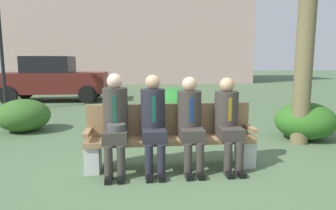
{
  "coord_description": "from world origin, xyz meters",
  "views": [
    {
      "loc": [
        -0.57,
        -3.84,
        1.52
      ],
      "look_at": [
        -0.05,
        0.62,
        0.85
      ],
      "focal_mm": 31.72,
      "sensor_mm": 36.0,
      "label": 1
    }
  ],
  "objects_px": {
    "shrub_far_lawn": "(305,121)",
    "parked_car_near": "(53,79)",
    "building_backdrop": "(133,19)",
    "seated_man_centerright": "(190,118)",
    "seated_man_leftmost": "(115,118)",
    "shrub_near_bench": "(174,104)",
    "seated_man_rightmost": "(228,118)",
    "shrub_mid_lawn": "(23,115)",
    "park_bench": "(171,137)",
    "seated_man_centerleft": "(153,118)",
    "street_lamp": "(0,35)"
  },
  "relations": [
    {
      "from": "shrub_near_bench",
      "to": "parked_car_near",
      "type": "relative_size",
      "value": 0.34
    },
    {
      "from": "park_bench",
      "to": "shrub_mid_lawn",
      "type": "xyz_separation_m",
      "value": [
        -2.9,
        2.5,
        -0.09
      ]
    },
    {
      "from": "street_lamp",
      "to": "building_backdrop",
      "type": "distance_m",
      "value": 13.47
    },
    {
      "from": "seated_man_centerright",
      "to": "seated_man_rightmost",
      "type": "bearing_deg",
      "value": -0.16
    },
    {
      "from": "seated_man_centerleft",
      "to": "shrub_mid_lawn",
      "type": "xyz_separation_m",
      "value": [
        -2.64,
        2.63,
        -0.39
      ]
    },
    {
      "from": "parked_car_near",
      "to": "park_bench",
      "type": "bearing_deg",
      "value": -64.68
    },
    {
      "from": "seated_man_centerright",
      "to": "seated_man_rightmost",
      "type": "height_order",
      "value": "seated_man_centerright"
    },
    {
      "from": "park_bench",
      "to": "building_backdrop",
      "type": "relative_size",
      "value": 0.14
    },
    {
      "from": "shrub_far_lawn",
      "to": "street_lamp",
      "type": "distance_m",
      "value": 8.56
    },
    {
      "from": "shrub_near_bench",
      "to": "building_backdrop",
      "type": "xyz_separation_m",
      "value": [
        -1.01,
        14.8,
        4.09
      ]
    },
    {
      "from": "shrub_mid_lawn",
      "to": "building_backdrop",
      "type": "height_order",
      "value": "building_backdrop"
    },
    {
      "from": "seated_man_centerright",
      "to": "parked_car_near",
      "type": "height_order",
      "value": "parked_car_near"
    },
    {
      "from": "seated_man_leftmost",
      "to": "shrub_near_bench",
      "type": "xyz_separation_m",
      "value": [
        1.27,
        3.41,
        -0.33
      ]
    },
    {
      "from": "seated_man_leftmost",
      "to": "seated_man_rightmost",
      "type": "relative_size",
      "value": 1.05
    },
    {
      "from": "street_lamp",
      "to": "building_backdrop",
      "type": "bearing_deg",
      "value": 72.87
    },
    {
      "from": "seated_man_leftmost",
      "to": "shrub_mid_lawn",
      "type": "xyz_separation_m",
      "value": [
        -2.13,
        2.63,
        -0.4
      ]
    },
    {
      "from": "seated_man_leftmost",
      "to": "shrub_far_lawn",
      "type": "bearing_deg",
      "value": 20.29
    },
    {
      "from": "parked_car_near",
      "to": "street_lamp",
      "type": "height_order",
      "value": "street_lamp"
    },
    {
      "from": "seated_man_centerright",
      "to": "shrub_far_lawn",
      "type": "xyz_separation_m",
      "value": [
        2.53,
        1.31,
        -0.37
      ]
    },
    {
      "from": "shrub_far_lawn",
      "to": "shrub_near_bench",
      "type": "bearing_deg",
      "value": 137.52
    },
    {
      "from": "shrub_far_lawn",
      "to": "parked_car_near",
      "type": "distance_m",
      "value": 8.96
    },
    {
      "from": "seated_man_centerright",
      "to": "building_backdrop",
      "type": "bearing_deg",
      "value": 92.43
    },
    {
      "from": "seated_man_leftmost",
      "to": "street_lamp",
      "type": "bearing_deg",
      "value": 123.53
    },
    {
      "from": "seated_man_leftmost",
      "to": "seated_man_centerleft",
      "type": "height_order",
      "value": "seated_man_leftmost"
    },
    {
      "from": "park_bench",
      "to": "shrub_near_bench",
      "type": "distance_m",
      "value": 3.32
    },
    {
      "from": "seated_man_leftmost",
      "to": "shrub_mid_lawn",
      "type": "relative_size",
      "value": 1.21
    },
    {
      "from": "shrub_near_bench",
      "to": "building_backdrop",
      "type": "relative_size",
      "value": 0.08
    },
    {
      "from": "seated_man_rightmost",
      "to": "building_backdrop",
      "type": "xyz_separation_m",
      "value": [
        -1.31,
        18.21,
        3.79
      ]
    },
    {
      "from": "parked_car_near",
      "to": "street_lamp",
      "type": "bearing_deg",
      "value": -112.53
    },
    {
      "from": "seated_man_centerleft",
      "to": "street_lamp",
      "type": "distance_m",
      "value": 7.08
    },
    {
      "from": "street_lamp",
      "to": "shrub_near_bench",
      "type": "bearing_deg",
      "value": -23.11
    },
    {
      "from": "seated_man_centerright",
      "to": "shrub_mid_lawn",
      "type": "xyz_separation_m",
      "value": [
        -3.16,
        2.63,
        -0.38
      ]
    },
    {
      "from": "seated_man_leftmost",
      "to": "building_backdrop",
      "type": "relative_size",
      "value": 0.08
    },
    {
      "from": "seated_man_leftmost",
      "to": "seated_man_rightmost",
      "type": "xyz_separation_m",
      "value": [
        1.57,
        -0.0,
        -0.03
      ]
    },
    {
      "from": "building_backdrop",
      "to": "seated_man_centerright",
      "type": "bearing_deg",
      "value": -87.57
    },
    {
      "from": "seated_man_rightmost",
      "to": "shrub_mid_lawn",
      "type": "height_order",
      "value": "seated_man_rightmost"
    },
    {
      "from": "shrub_mid_lawn",
      "to": "building_backdrop",
      "type": "relative_size",
      "value": 0.07
    },
    {
      "from": "shrub_mid_lawn",
      "to": "parked_car_near",
      "type": "distance_m",
      "value": 5.07
    },
    {
      "from": "seated_man_rightmost",
      "to": "building_backdrop",
      "type": "height_order",
      "value": "building_backdrop"
    },
    {
      "from": "seated_man_leftmost",
      "to": "building_backdrop",
      "type": "xyz_separation_m",
      "value": [
        0.26,
        18.21,
        3.76
      ]
    },
    {
      "from": "seated_man_centerleft",
      "to": "parked_car_near",
      "type": "bearing_deg",
      "value": 113.36
    },
    {
      "from": "parked_car_near",
      "to": "building_backdrop",
      "type": "xyz_separation_m",
      "value": [
        3.04,
        10.58,
        3.67
      ]
    },
    {
      "from": "seated_man_leftmost",
      "to": "shrub_far_lawn",
      "type": "relative_size",
      "value": 1.17
    },
    {
      "from": "shrub_far_lawn",
      "to": "seated_man_centerleft",
      "type": "bearing_deg",
      "value": -156.68
    },
    {
      "from": "park_bench",
      "to": "seated_man_leftmost",
      "type": "xyz_separation_m",
      "value": [
        -0.77,
        -0.13,
        0.31
      ]
    },
    {
      "from": "seated_man_leftmost",
      "to": "parked_car_near",
      "type": "bearing_deg",
      "value": 109.99
    },
    {
      "from": "seated_man_centerleft",
      "to": "street_lamp",
      "type": "bearing_deg",
      "value": 127.13
    },
    {
      "from": "shrub_near_bench",
      "to": "street_lamp",
      "type": "height_order",
      "value": "street_lamp"
    },
    {
      "from": "seated_man_leftmost",
      "to": "seated_man_rightmost",
      "type": "height_order",
      "value": "seated_man_leftmost"
    },
    {
      "from": "park_bench",
      "to": "shrub_near_bench",
      "type": "relative_size",
      "value": 1.79
    }
  ]
}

